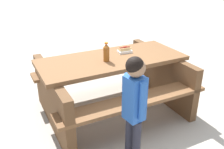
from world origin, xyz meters
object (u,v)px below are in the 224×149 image
(picnic_table, at_px, (112,80))
(soda_bottle, at_px, (106,53))
(hotdog_tray, at_px, (125,50))
(child_in_coat, at_px, (134,99))

(picnic_table, height_order, soda_bottle, soda_bottle)
(soda_bottle, relative_size, hotdog_tray, 1.25)
(hotdog_tray, distance_m, child_in_coat, 1.14)
(picnic_table, xyz_separation_m, hotdog_tray, (0.22, 0.13, 0.34))
(hotdog_tray, relative_size, child_in_coat, 0.17)
(picnic_table, xyz_separation_m, child_in_coat, (-0.12, -0.95, 0.27))
(picnic_table, xyz_separation_m, soda_bottle, (-0.10, -0.08, 0.41))
(hotdog_tray, height_order, child_in_coat, child_in_coat)
(soda_bottle, height_order, child_in_coat, child_in_coat)
(picnic_table, bearing_deg, soda_bottle, -140.85)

